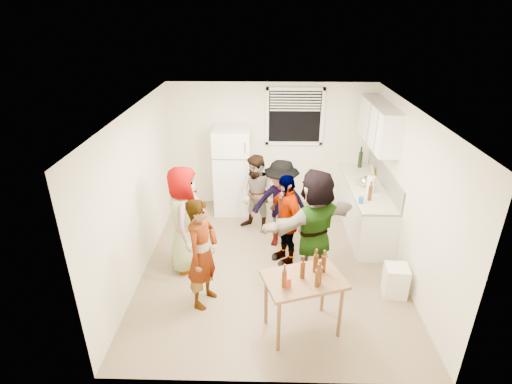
{
  "coord_description": "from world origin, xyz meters",
  "views": [
    {
      "loc": [
        -0.11,
        -5.37,
        3.79
      ],
      "look_at": [
        -0.25,
        0.27,
        1.15
      ],
      "focal_mm": 28.0,
      "sensor_mm": 36.0,
      "label": 1
    }
  ],
  "objects_px": {
    "beer_bottle_table": "(315,272)",
    "guest_grey": "(189,266)",
    "red_cup": "(287,286)",
    "wine_bottle": "(359,167)",
    "refrigerator": "(233,171)",
    "guest_stripe": "(206,301)",
    "blue_cup": "(361,203)",
    "guest_orange": "(311,275)",
    "kettle": "(365,186)",
    "guest_back_left": "(257,230)",
    "guest_back_right": "(280,244)",
    "guest_black": "(284,260)",
    "trash_bin": "(396,280)",
    "beer_bottle_counter": "(369,200)",
    "serving_table": "(301,329)"
  },
  "relations": [
    {
      "from": "trash_bin",
      "to": "serving_table",
      "type": "xyz_separation_m",
      "value": [
        -1.39,
        -0.73,
        -0.25
      ]
    },
    {
      "from": "red_cup",
      "to": "guest_grey",
      "type": "height_order",
      "value": "red_cup"
    },
    {
      "from": "beer_bottle_counter",
      "to": "trash_bin",
      "type": "bearing_deg",
      "value": -82.37
    },
    {
      "from": "refrigerator",
      "to": "serving_table",
      "type": "relative_size",
      "value": 1.79
    },
    {
      "from": "beer_bottle_counter",
      "to": "guest_back_right",
      "type": "xyz_separation_m",
      "value": [
        -1.44,
        0.05,
        -0.9
      ]
    },
    {
      "from": "beer_bottle_table",
      "to": "guest_grey",
      "type": "xyz_separation_m",
      "value": [
        -1.84,
        1.2,
        -0.8
      ]
    },
    {
      "from": "beer_bottle_table",
      "to": "guest_stripe",
      "type": "xyz_separation_m",
      "value": [
        -1.46,
        0.37,
        -0.8
      ]
    },
    {
      "from": "guest_black",
      "to": "guest_orange",
      "type": "height_order",
      "value": "guest_orange"
    },
    {
      "from": "blue_cup",
      "to": "guest_black",
      "type": "height_order",
      "value": "blue_cup"
    },
    {
      "from": "beer_bottle_counter",
      "to": "guest_back_right",
      "type": "height_order",
      "value": "beer_bottle_counter"
    },
    {
      "from": "blue_cup",
      "to": "guest_black",
      "type": "relative_size",
      "value": 0.07
    },
    {
      "from": "guest_back_left",
      "to": "guest_black",
      "type": "xyz_separation_m",
      "value": [
        0.46,
        -0.96,
        0.0
      ]
    },
    {
      "from": "wine_bottle",
      "to": "guest_grey",
      "type": "height_order",
      "value": "wine_bottle"
    },
    {
      "from": "trash_bin",
      "to": "guest_black",
      "type": "xyz_separation_m",
      "value": [
        -1.55,
        0.8,
        -0.25
      ]
    },
    {
      "from": "guest_grey",
      "to": "kettle",
      "type": "bearing_deg",
      "value": -69.5
    },
    {
      "from": "beer_bottle_counter",
      "to": "guest_grey",
      "type": "bearing_deg",
      "value": -167.8
    },
    {
      "from": "kettle",
      "to": "guest_grey",
      "type": "height_order",
      "value": "kettle"
    },
    {
      "from": "refrigerator",
      "to": "guest_back_right",
      "type": "distance_m",
      "value": 1.8
    },
    {
      "from": "guest_grey",
      "to": "red_cup",
      "type": "bearing_deg",
      "value": -136.46
    },
    {
      "from": "trash_bin",
      "to": "guest_orange",
      "type": "relative_size",
      "value": 0.26
    },
    {
      "from": "trash_bin",
      "to": "guest_black",
      "type": "distance_m",
      "value": 1.76
    },
    {
      "from": "wine_bottle",
      "to": "guest_back_right",
      "type": "height_order",
      "value": "wine_bottle"
    },
    {
      "from": "serving_table",
      "to": "red_cup",
      "type": "bearing_deg",
      "value": -145.27
    },
    {
      "from": "refrigerator",
      "to": "red_cup",
      "type": "xyz_separation_m",
      "value": [
        0.91,
        -3.46,
        -0.05
      ]
    },
    {
      "from": "trash_bin",
      "to": "guest_stripe",
      "type": "xyz_separation_m",
      "value": [
        -2.7,
        -0.22,
        -0.25
      ]
    },
    {
      "from": "guest_stripe",
      "to": "guest_back_right",
      "type": "height_order",
      "value": "guest_back_right"
    },
    {
      "from": "refrigerator",
      "to": "wine_bottle",
      "type": "xyz_separation_m",
      "value": [
        2.5,
        0.13,
        0.05
      ]
    },
    {
      "from": "guest_grey",
      "to": "wine_bottle",
      "type": "bearing_deg",
      "value": -56.95
    },
    {
      "from": "guest_black",
      "to": "guest_orange",
      "type": "xyz_separation_m",
      "value": [
        0.4,
        -0.39,
        0.0
      ]
    },
    {
      "from": "beer_bottle_counter",
      "to": "beer_bottle_table",
      "type": "xyz_separation_m",
      "value": [
        -1.08,
        -1.83,
        -0.1
      ]
    },
    {
      "from": "refrigerator",
      "to": "trash_bin",
      "type": "bearing_deg",
      "value": -45.79
    },
    {
      "from": "blue_cup",
      "to": "guest_orange",
      "type": "distance_m",
      "value": 1.41
    },
    {
      "from": "beer_bottle_counter",
      "to": "refrigerator",
      "type": "bearing_deg",
      "value": 150.17
    },
    {
      "from": "beer_bottle_table",
      "to": "guest_grey",
      "type": "distance_m",
      "value": 2.34
    },
    {
      "from": "refrigerator",
      "to": "guest_back_right",
      "type": "height_order",
      "value": "refrigerator"
    },
    {
      "from": "guest_grey",
      "to": "beer_bottle_table",
      "type": "bearing_deg",
      "value": -124.51
    },
    {
      "from": "kettle",
      "to": "blue_cup",
      "type": "relative_size",
      "value": 2.33
    },
    {
      "from": "beer_bottle_counter",
      "to": "guest_grey",
      "type": "height_order",
      "value": "beer_bottle_counter"
    },
    {
      "from": "guest_back_left",
      "to": "beer_bottle_counter",
      "type": "bearing_deg",
      "value": 13.52
    },
    {
      "from": "kettle",
      "to": "red_cup",
      "type": "relative_size",
      "value": 2.02
    },
    {
      "from": "wine_bottle",
      "to": "serving_table",
      "type": "xyz_separation_m",
      "value": [
        -1.38,
        -3.44,
        -0.9
      ]
    },
    {
      "from": "guest_grey",
      "to": "guest_orange",
      "type": "distance_m",
      "value": 1.95
    },
    {
      "from": "guest_back_right",
      "to": "serving_table",
      "type": "bearing_deg",
      "value": -70.77
    },
    {
      "from": "kettle",
      "to": "guest_black",
      "type": "xyz_separation_m",
      "value": [
        -1.43,
        -1.0,
        -0.9
      ]
    },
    {
      "from": "beer_bottle_counter",
      "to": "blue_cup",
      "type": "bearing_deg",
      "value": -145.7
    },
    {
      "from": "refrigerator",
      "to": "guest_stripe",
      "type": "relative_size",
      "value": 1.07
    },
    {
      "from": "beer_bottle_counter",
      "to": "guest_orange",
      "type": "height_order",
      "value": "beer_bottle_counter"
    },
    {
      "from": "kettle",
      "to": "guest_back_left",
      "type": "bearing_deg",
      "value": -175.47
    },
    {
      "from": "refrigerator",
      "to": "guest_back_left",
      "type": "relative_size",
      "value": 1.17
    },
    {
      "from": "blue_cup",
      "to": "trash_bin",
      "type": "height_order",
      "value": "blue_cup"
    }
  ]
}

